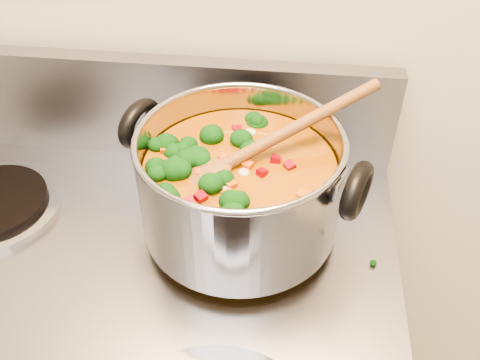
% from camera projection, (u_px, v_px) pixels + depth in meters
% --- Properties ---
extents(stockpot, '(0.31, 0.25, 0.15)m').
position_uv_depth(stockpot, '(240.00, 184.00, 0.66)').
color(stockpot, '#9A99A1').
rests_on(stockpot, electric_range).
extents(wooden_spoon, '(0.24, 0.17, 0.09)m').
position_uv_depth(wooden_spoon, '(252.00, 151.00, 0.64)').
color(wooden_spoon, brown).
rests_on(wooden_spoon, stockpot).
extents(cooktop_crumbs, '(0.02, 0.23, 0.01)m').
position_uv_depth(cooktop_crumbs, '(368.00, 252.00, 0.68)').
color(cooktop_crumbs, black).
rests_on(cooktop_crumbs, electric_range).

